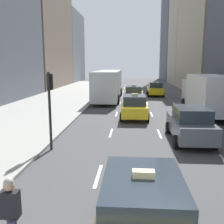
% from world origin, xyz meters
% --- Properties ---
extents(sidewalk_left, '(8.00, 66.00, 0.15)m').
position_xyz_m(sidewalk_left, '(-7.00, 27.00, 0.07)').
color(sidewalk_left, '#9E9E99').
rests_on(sidewalk_left, ground).
extents(lane_markings, '(5.72, 56.00, 0.01)m').
position_xyz_m(lane_markings, '(2.60, 23.00, 0.01)').
color(lane_markings, white).
rests_on(lane_markings, ground).
extents(building_row_right, '(6.00, 77.38, 34.90)m').
position_xyz_m(building_row_right, '(12.00, 41.63, 13.07)').
color(building_row_right, '#4C515B').
rests_on(building_row_right, ground).
extents(taxi_lead, '(2.02, 4.40, 1.87)m').
position_xyz_m(taxi_lead, '(1.20, 18.37, 0.88)').
color(taxi_lead, yellow).
rests_on(taxi_lead, ground).
extents(taxi_second, '(2.02, 4.40, 1.87)m').
position_xyz_m(taxi_second, '(4.00, 32.80, 0.88)').
color(taxi_second, yellow).
rests_on(taxi_second, ground).
extents(taxi_third, '(2.02, 4.40, 1.87)m').
position_xyz_m(taxi_third, '(1.20, 4.33, 0.88)').
color(taxi_third, yellow).
rests_on(taxi_third, ground).
extents(taxi_fourth, '(2.02, 4.40, 1.87)m').
position_xyz_m(taxi_fourth, '(1.20, 26.59, 0.88)').
color(taxi_fourth, yellow).
rests_on(taxi_fourth, ground).
extents(sedan_black_near, '(2.02, 4.53, 1.81)m').
position_xyz_m(sedan_black_near, '(4.00, 12.71, 0.92)').
color(sedan_black_near, '#565B66').
rests_on(sedan_black_near, ground).
extents(city_bus, '(2.80, 11.61, 3.25)m').
position_xyz_m(city_bus, '(-1.61, 28.53, 1.79)').
color(city_bus, '#B7BCC1').
rests_on(city_bus, ground).
extents(box_truck, '(2.58, 8.40, 3.15)m').
position_xyz_m(box_truck, '(6.80, 20.04, 1.71)').
color(box_truck, silver).
rests_on(box_truck, ground).
extents(skateboarder, '(0.36, 0.80, 1.75)m').
position_xyz_m(skateboarder, '(-1.44, 3.88, 0.96)').
color(skateboarder, brown).
rests_on(skateboarder, ground).
extents(traffic_light_pole, '(0.24, 0.42, 3.60)m').
position_xyz_m(traffic_light_pole, '(-2.75, 10.85, 2.41)').
color(traffic_light_pole, black).
rests_on(traffic_light_pole, ground).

